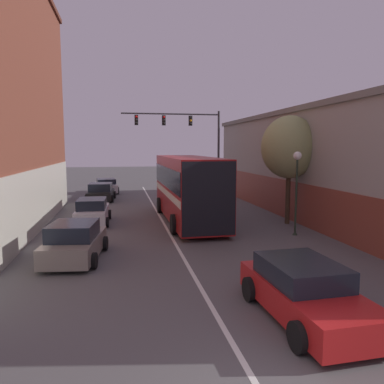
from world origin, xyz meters
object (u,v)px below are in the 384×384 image
(parked_car_left_near, at_px, (101,192))
(parked_car_left_mid, at_px, (75,242))
(bus, at_px, (188,186))
(traffic_signal_gantry, at_px, (189,134))
(street_lamp, at_px, (297,179))
(parked_car_left_distant, at_px, (106,186))
(hatchback_foreground, at_px, (305,292))
(street_tree_near, at_px, (289,147))
(parked_car_left_far, at_px, (92,212))

(parked_car_left_near, distance_m, parked_car_left_mid, 16.22)
(bus, xyz_separation_m, parked_car_left_near, (-5.40, 9.61, -1.41))
(traffic_signal_gantry, relative_size, street_lamp, 1.98)
(parked_car_left_distant, height_order, street_lamp, street_lamp)
(bus, relative_size, parked_car_left_near, 2.58)
(hatchback_foreground, distance_m, street_tree_near, 12.54)
(parked_car_left_mid, distance_m, street_tree_near, 12.49)
(bus, distance_m, street_lamp, 6.35)
(hatchback_foreground, bearing_deg, street_tree_near, -25.29)
(bus, relative_size, street_lamp, 2.49)
(traffic_signal_gantry, bearing_deg, parked_car_left_mid, -114.53)
(traffic_signal_gantry, xyz_separation_m, street_lamp, (2.79, -13.80, -2.60))
(parked_car_left_mid, relative_size, parked_car_left_far, 1.02)
(parked_car_left_near, bearing_deg, parked_car_left_distant, 0.91)
(parked_car_left_distant, distance_m, street_lamp, 21.54)
(hatchback_foreground, relative_size, parked_car_left_mid, 1.10)
(parked_car_left_mid, xyz_separation_m, parked_car_left_distant, (0.40, 21.34, -0.02))
(hatchback_foreground, distance_m, parked_car_left_mid, 8.78)
(parked_car_left_mid, relative_size, traffic_signal_gantry, 0.50)
(parked_car_left_mid, xyz_separation_m, street_tree_near, (10.93, 4.88, 3.58))
(parked_car_left_far, bearing_deg, parked_car_left_near, 1.37)
(parked_car_left_near, relative_size, parked_car_left_far, 0.99)
(parked_car_left_distant, relative_size, traffic_signal_gantry, 0.54)
(parked_car_left_near, height_order, street_tree_near, street_tree_near)
(parked_car_left_near, distance_m, street_lamp, 17.30)
(bus, bearing_deg, parked_car_left_mid, 139.32)
(traffic_signal_gantry, height_order, street_lamp, traffic_signal_gantry)
(parked_car_left_distant, distance_m, traffic_signal_gantry, 9.91)
(hatchback_foreground, relative_size, parked_car_left_far, 1.12)
(hatchback_foreground, distance_m, street_lamp, 9.50)
(parked_car_left_distant, bearing_deg, parked_car_left_mid, 172.34)
(bus, xyz_separation_m, parked_car_left_distant, (-5.17, 14.73, -1.42))
(traffic_signal_gantry, bearing_deg, parked_car_left_far, -128.02)
(parked_car_left_mid, distance_m, parked_car_left_far, 6.89)
(parked_car_left_distant, relative_size, street_lamp, 1.06)
(parked_car_left_far, relative_size, street_lamp, 0.97)
(parked_car_left_near, distance_m, parked_car_left_distant, 5.12)
(bus, height_order, parked_car_left_far, bus)
(parked_car_left_near, bearing_deg, parked_car_left_mid, -177.08)
(bus, xyz_separation_m, parked_car_left_mid, (-5.57, -6.61, -1.40))
(parked_car_left_distant, bearing_deg, parked_car_left_near, 170.82)
(parked_car_left_near, distance_m, street_tree_near, 16.05)
(parked_car_left_mid, bearing_deg, parked_car_left_far, 5.64)
(bus, distance_m, parked_car_left_mid, 8.75)
(parked_car_left_near, xyz_separation_m, parked_car_left_mid, (-0.17, -16.22, 0.01))
(street_lamp, xyz_separation_m, street_tree_near, (0.82, 2.65, 1.49))
(traffic_signal_gantry, bearing_deg, parked_car_left_distant, 142.49)
(street_tree_near, bearing_deg, bus, 162.10)
(street_lamp, relative_size, street_tree_near, 0.68)
(bus, relative_size, parked_car_left_far, 2.56)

